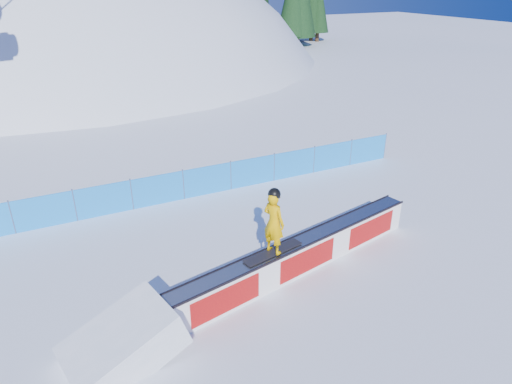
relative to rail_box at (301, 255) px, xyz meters
name	(u,v)px	position (x,y,z in m)	size (l,w,h in m)	color
ground	(200,264)	(-2.57, 1.66, -0.52)	(160.00, 160.00, 0.00)	white
snow_hill	(90,211)	(-2.57, 43.66, -18.52)	(64.00, 64.00, 64.00)	silver
safety_fence	(158,190)	(-2.57, 6.16, 0.08)	(22.05, 0.05, 1.30)	#1683E5
rail_box	(301,255)	(0.00, 0.00, 0.00)	(8.77, 2.44, 1.06)	white
snow_ramp	(126,357)	(-5.40, -1.15, -0.52)	(2.50, 1.67, 0.94)	white
snowboarder	(274,222)	(-1.06, -0.22, 1.50)	(1.90, 0.78, 1.95)	black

